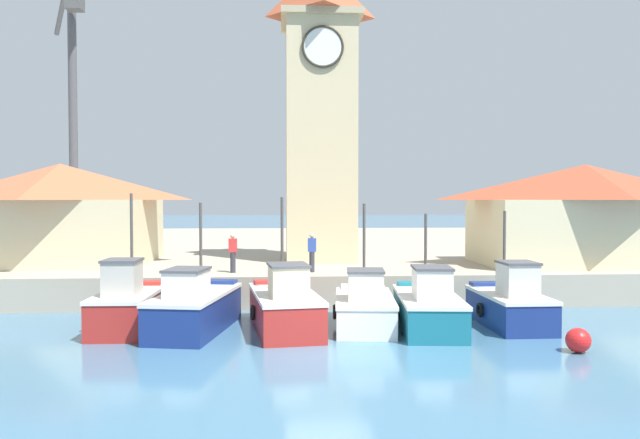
{
  "coord_description": "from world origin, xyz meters",
  "views": [
    {
      "loc": [
        -1.36,
        -17.57,
        4.39
      ],
      "look_at": [
        0.27,
        8.71,
        3.5
      ],
      "focal_mm": 35.0,
      "sensor_mm": 36.0,
      "label": 1
    }
  ],
  "objects": [
    {
      "name": "dock_worker_along_quay",
      "position": [
        -3.36,
        8.2,
        2.17
      ],
      "size": [
        0.34,
        0.22,
        1.62
      ],
      "color": "#33333D",
      "rests_on": "quay_wharf"
    },
    {
      "name": "fishing_boat_mid_right",
      "position": [
        6.49,
        3.29,
        0.76
      ],
      "size": [
        1.98,
        4.23,
        3.95
      ],
      "color": "navy",
      "rests_on": "ground"
    },
    {
      "name": "quay_wharf",
      "position": [
        0.0,
        26.71,
        0.66
      ],
      "size": [
        120.0,
        40.0,
        1.33
      ],
      "primitive_type": "cube",
      "color": "#A89E89",
      "rests_on": "ground"
    },
    {
      "name": "warehouse_left",
      "position": [
        -11.77,
        12.53,
        3.74
      ],
      "size": [
        8.71,
        7.01,
        4.7
      ],
      "color": "beige",
      "rests_on": "quay_wharf"
    },
    {
      "name": "ground_plane",
      "position": [
        0.0,
        0.0,
        0.0
      ],
      "size": [
        300.0,
        300.0,
        0.0
      ],
      "primitive_type": "plane",
      "color": "teal"
    },
    {
      "name": "warehouse_right",
      "position": [
        12.77,
        10.59,
        3.71
      ],
      "size": [
        10.07,
        6.0,
        4.64
      ],
      "color": "beige",
      "rests_on": "quay_wharf"
    },
    {
      "name": "fishing_boat_mid_left",
      "position": [
        1.46,
        3.36,
        0.7
      ],
      "size": [
        2.35,
        4.55,
        4.21
      ],
      "color": "silver",
      "rests_on": "ground"
    },
    {
      "name": "fishing_boat_left_inner",
      "position": [
        -1.25,
        3.08,
        0.8
      ],
      "size": [
        2.62,
        5.22,
        4.44
      ],
      "color": "#AD2823",
      "rests_on": "ground"
    },
    {
      "name": "dock_worker_near_tower",
      "position": [
        -0.09,
        8.24,
        2.17
      ],
      "size": [
        0.34,
        0.22,
        1.62
      ],
      "color": "#33333D",
      "rests_on": "quay_wharf"
    },
    {
      "name": "mooring_buoy",
      "position": [
        7.07,
        -0.46,
        0.35
      ],
      "size": [
        0.71,
        0.71,
        0.71
      ],
      "primitive_type": "sphere",
      "color": "red",
      "rests_on": "ground"
    },
    {
      "name": "fishing_boat_center",
      "position": [
        3.55,
        2.94,
        0.75
      ],
      "size": [
        2.39,
        5.16,
        3.87
      ],
      "color": "#196B7F",
      "rests_on": "ground"
    },
    {
      "name": "port_crane_near",
      "position": [
        -15.18,
        24.86,
        8.59
      ],
      "size": [
        4.71,
        8.89,
        18.59
      ],
      "color": "#353539",
      "rests_on": "quay_wharf"
    },
    {
      "name": "fishing_boat_far_left",
      "position": [
        -6.46,
        3.36,
        0.83
      ],
      "size": [
        1.95,
        4.12,
        4.57
      ],
      "color": "#AD2823",
      "rests_on": "ground"
    },
    {
      "name": "clock_tower",
      "position": [
        0.55,
        12.8,
        8.91
      ],
      "size": [
        3.81,
        3.81,
        16.02
      ],
      "color": "beige",
      "rests_on": "quay_wharf"
    },
    {
      "name": "fishing_boat_left_outer",
      "position": [
        -4.21,
        3.08,
        0.78
      ],
      "size": [
        2.78,
        5.24,
        4.25
      ],
      "color": "navy",
      "rests_on": "ground"
    }
  ]
}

